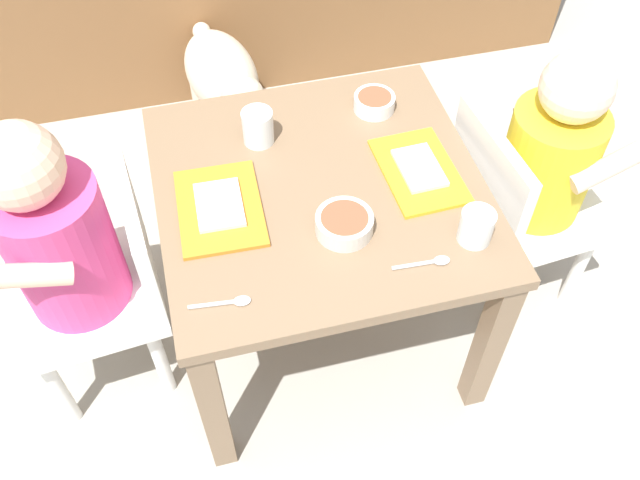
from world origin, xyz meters
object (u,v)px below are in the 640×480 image
Objects in this scene: seated_child_left at (66,242)px; food_tray_left at (220,207)px; seated_child_right at (543,160)px; spoon_by_left_tray at (226,303)px; food_tray_right at (419,170)px; veggie_bowl_near at (374,102)px; spoon_by_right_tray at (427,263)px; water_cup_right at (258,129)px; cereal_bowl_left_side at (344,223)px; dining_table at (320,213)px; dog at (224,78)px; water_cup_left at (476,228)px.

seated_child_left is 0.27m from food_tray_left.
spoon_by_left_tray is at bearing -161.92° from seated_child_right.
food_tray_right is 0.19m from veggie_bowl_near.
food_tray_right is 2.08× the size of spoon_by_right_tray.
water_cup_right is 0.69× the size of cereal_bowl_left_side.
seated_child_left reaches higher than food_tray_right.
cereal_bowl_left_side is at bearing -82.98° from dining_table.
food_tray_right is 2.07× the size of spoon_by_left_tray.
spoon_by_right_tray is at bearing -42.03° from cereal_bowl_left_side.
water_cup_right is 0.68× the size of spoon_by_right_tray.
cereal_bowl_left_side is 0.99× the size of spoon_by_left_tray.
veggie_bowl_near reaches higher than spoon_by_left_tray.
water_cup_right is at bearing -88.94° from dog.
food_tray_left is (0.27, -0.02, 0.03)m from seated_child_left.
seated_child_left reaches higher than dining_table.
seated_child_right reaches higher than veggie_bowl_near.
dining_table is 2.85× the size of food_tray_right.
dining_table is 0.46m from seated_child_left.
seated_child_right is at bearing -30.46° from veggie_bowl_near.
seated_child_left is 0.78m from dog.
seated_child_right is 6.41× the size of spoon_by_left_tray.
dining_table reaches higher than dog.
water_cup_left is at bearing -77.55° from food_tray_right.
dog is at bearing 117.34° from veggie_bowl_near.
dog is 4.09× the size of spoon_by_right_tray.
seated_child_right is at bearing -14.69° from water_cup_right.
seated_child_left is 10.05× the size of water_cup_right.
dog is 4.10× the size of cereal_bowl_left_side.
water_cup_right reaches higher than cereal_bowl_left_side.
seated_child_left is 6.84× the size of spoon_by_left_tray.
water_cup_right is at bearing 120.39° from spoon_by_right_tray.
water_cup_left is (0.68, -0.19, 0.05)m from seated_child_left.
seated_child_left is at bearing -118.83° from dog.
food_tray_left is 3.08× the size of water_cup_right.
veggie_bowl_near is at bearing 8.08° from water_cup_right.
veggie_bowl_near is 0.83× the size of cereal_bowl_left_side.
food_tray_right is (0.37, 0.00, 0.00)m from food_tray_left.
cereal_bowl_left_side reaches higher than spoon_by_right_tray.
food_tray_left reaches higher than spoon_by_right_tray.
spoon_by_right_tray is at bearing -0.55° from spoon_by_left_tray.
spoon_by_left_tray reaches higher than dog.
spoon_by_left_tray is (-0.36, -0.39, -0.01)m from veggie_bowl_near.
dog is (-0.55, 0.66, -0.19)m from seated_child_right.
seated_child_right reaches higher than water_cup_left.
cereal_bowl_left_side is (0.01, -0.11, 0.09)m from dining_table.
seated_child_left is 0.64m from veggie_bowl_near.
food_tray_left is at bearing 146.96° from spoon_by_right_tray.
dog is 1.94× the size of food_tray_left.
water_cup_left is at bearing 3.90° from spoon_by_left_tray.
food_tray_right is 0.21m from spoon_by_right_tray.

